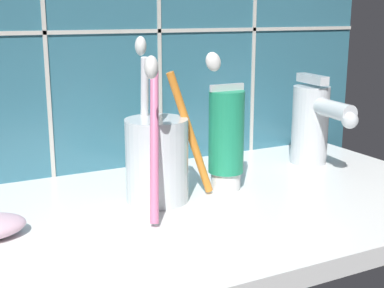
{
  "coord_description": "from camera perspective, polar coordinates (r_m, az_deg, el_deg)",
  "views": [
    {
      "loc": [
        -28.19,
        -50.15,
        22.8
      ],
      "look_at": [
        -1.77,
        1.21,
        8.62
      ],
      "focal_mm": 50.0,
      "sensor_mm": 36.0,
      "label": 1
    }
  ],
  "objects": [
    {
      "name": "sink_counter",
      "position": [
        0.62,
        2.0,
        -6.97
      ],
      "size": [
        61.23,
        35.78,
        2.0
      ],
      "primitive_type": "cube",
      "color": "white",
      "rests_on": "ground"
    },
    {
      "name": "sink_faucet",
      "position": [
        0.76,
        12.83,
        2.36
      ],
      "size": [
        5.1,
        12.81,
        12.55
      ],
      "rotation": [
        0.0,
        0.0,
        -1.68
      ],
      "color": "silver",
      "rests_on": "sink_counter"
    },
    {
      "name": "toothpaste_tube",
      "position": [
        0.64,
        3.67,
        0.6
      ],
      "size": [
        4.44,
        4.23,
        12.78
      ],
      "color": "white",
      "rests_on": "sink_counter"
    },
    {
      "name": "toothbrush_cup",
      "position": [
        0.6,
        -3.68,
        -1.27
      ],
      "size": [
        12.7,
        14.15,
        18.39
      ],
      "color": "silver",
      "rests_on": "sink_counter"
    }
  ]
}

